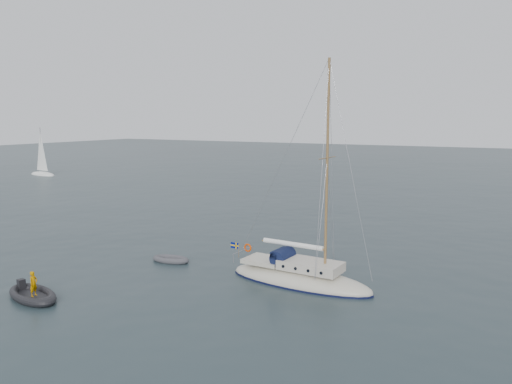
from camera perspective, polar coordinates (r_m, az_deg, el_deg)
The scene contains 5 objects.
ground at distance 29.64m, azimuth 3.44°, elevation -10.28°, with size 300.00×300.00×0.00m, color black.
sailboat at distance 29.28m, azimuth 5.05°, elevation -8.47°, with size 9.31×2.79×13.26m.
dinghy at distance 34.06m, azimuth -9.72°, elevation -7.59°, with size 2.67×1.21×0.38m.
rib at distance 29.56m, azimuth -24.20°, elevation -10.59°, with size 3.96×1.80×1.55m.
distant_yacht_a at distance 90.80m, azimuth -23.33°, elevation 4.04°, with size 6.34×3.38×8.41m.
Camera 1 is at (11.73, -25.50, 9.52)m, focal length 35.00 mm.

